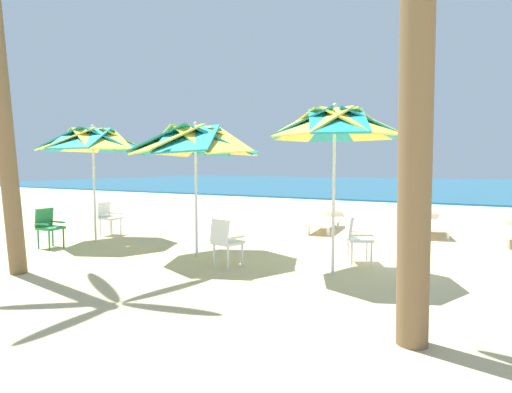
{
  "coord_description": "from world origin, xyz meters",
  "views": [
    {
      "loc": [
        1.54,
        -9.59,
        1.81
      ],
      "look_at": [
        -3.51,
        -0.15,
        1.0
      ],
      "focal_mm": 29.45,
      "sensor_mm": 36.0,
      "label": 1
    }
  ],
  "objects_px": {
    "plastic_chair_1": "(225,240)",
    "plastic_chair_0": "(356,236)",
    "beach_umbrella_1": "(196,142)",
    "sun_lounger_2": "(326,220)",
    "sun_lounger_1": "(432,224)",
    "plastic_chair_3": "(48,225)",
    "beach_umbrella_2": "(93,141)",
    "beach_umbrella_0": "(335,126)",
    "plastic_chair_2": "(108,216)"
  },
  "relations": [
    {
      "from": "plastic_chair_1",
      "to": "plastic_chair_0",
      "type": "bearing_deg",
      "value": 36.75
    },
    {
      "from": "beach_umbrella_1",
      "to": "sun_lounger_2",
      "type": "height_order",
      "value": "beach_umbrella_1"
    },
    {
      "from": "sun_lounger_1",
      "to": "sun_lounger_2",
      "type": "bearing_deg",
      "value": -165.46
    },
    {
      "from": "beach_umbrella_1",
      "to": "plastic_chair_1",
      "type": "height_order",
      "value": "beach_umbrella_1"
    },
    {
      "from": "plastic_chair_3",
      "to": "sun_lounger_1",
      "type": "distance_m",
      "value": 9.28
    },
    {
      "from": "beach_umbrella_2",
      "to": "sun_lounger_2",
      "type": "xyz_separation_m",
      "value": [
        4.19,
        4.22,
        -2.08
      ]
    },
    {
      "from": "beach_umbrella_1",
      "to": "sun_lounger_1",
      "type": "relative_size",
      "value": 1.18
    },
    {
      "from": "plastic_chair_1",
      "to": "beach_umbrella_2",
      "type": "bearing_deg",
      "value": 170.77
    },
    {
      "from": "plastic_chair_0",
      "to": "beach_umbrella_1",
      "type": "height_order",
      "value": "beach_umbrella_1"
    },
    {
      "from": "sun_lounger_1",
      "to": "sun_lounger_2",
      "type": "distance_m",
      "value": 2.74
    },
    {
      "from": "beach_umbrella_1",
      "to": "sun_lounger_1",
      "type": "height_order",
      "value": "beach_umbrella_1"
    },
    {
      "from": "beach_umbrella_0",
      "to": "beach_umbrella_2",
      "type": "relative_size",
      "value": 1.02
    },
    {
      "from": "plastic_chair_0",
      "to": "beach_umbrella_2",
      "type": "relative_size",
      "value": 0.32
    },
    {
      "from": "plastic_chair_2",
      "to": "beach_umbrella_2",
      "type": "bearing_deg",
      "value": -59.77
    },
    {
      "from": "plastic_chair_1",
      "to": "sun_lounger_1",
      "type": "bearing_deg",
      "value": 62.98
    },
    {
      "from": "plastic_chair_2",
      "to": "sun_lounger_2",
      "type": "bearing_deg",
      "value": 35.82
    },
    {
      "from": "beach_umbrella_2",
      "to": "beach_umbrella_1",
      "type": "bearing_deg",
      "value": -3.9
    },
    {
      "from": "plastic_chair_3",
      "to": "sun_lounger_2",
      "type": "relative_size",
      "value": 0.39
    },
    {
      "from": "plastic_chair_0",
      "to": "plastic_chair_3",
      "type": "height_order",
      "value": "same"
    },
    {
      "from": "beach_umbrella_1",
      "to": "sun_lounger_1",
      "type": "xyz_separation_m",
      "value": [
        3.78,
        5.12,
        -1.97
      ]
    },
    {
      "from": "plastic_chair_1",
      "to": "beach_umbrella_2",
      "type": "relative_size",
      "value": 0.32
    },
    {
      "from": "beach_umbrella_0",
      "to": "beach_umbrella_1",
      "type": "bearing_deg",
      "value": -179.96
    },
    {
      "from": "beach_umbrella_0",
      "to": "sun_lounger_2",
      "type": "bearing_deg",
      "value": 110.13
    },
    {
      "from": "plastic_chair_1",
      "to": "sun_lounger_1",
      "type": "height_order",
      "value": "plastic_chair_1"
    },
    {
      "from": "beach_umbrella_0",
      "to": "plastic_chair_3",
      "type": "distance_m",
      "value": 6.5
    },
    {
      "from": "sun_lounger_2",
      "to": "plastic_chair_0",
      "type": "bearing_deg",
      "value": -63.13
    },
    {
      "from": "sun_lounger_1",
      "to": "beach_umbrella_1",
      "type": "bearing_deg",
      "value": -126.42
    },
    {
      "from": "beach_umbrella_0",
      "to": "plastic_chair_0",
      "type": "relative_size",
      "value": 3.23
    },
    {
      "from": "plastic_chair_3",
      "to": "sun_lounger_2",
      "type": "height_order",
      "value": "plastic_chair_3"
    },
    {
      "from": "plastic_chair_1",
      "to": "beach_umbrella_0",
      "type": "bearing_deg",
      "value": 13.76
    },
    {
      "from": "plastic_chair_1",
      "to": "plastic_chair_2",
      "type": "bearing_deg",
      "value": 161.61
    },
    {
      "from": "plastic_chair_2",
      "to": "plastic_chair_3",
      "type": "xyz_separation_m",
      "value": [
        0.15,
        -1.81,
        0.0
      ]
    },
    {
      "from": "beach_umbrella_0",
      "to": "sun_lounger_2",
      "type": "relative_size",
      "value": 1.27
    },
    {
      "from": "plastic_chair_1",
      "to": "beach_umbrella_1",
      "type": "bearing_deg",
      "value": 154.88
    },
    {
      "from": "beach_umbrella_1",
      "to": "plastic_chair_3",
      "type": "bearing_deg",
      "value": -167.48
    },
    {
      "from": "sun_lounger_2",
      "to": "beach_umbrella_1",
      "type": "bearing_deg",
      "value": -104.28
    },
    {
      "from": "beach_umbrella_2",
      "to": "plastic_chair_2",
      "type": "relative_size",
      "value": 3.16
    },
    {
      "from": "beach_umbrella_0",
      "to": "plastic_chair_1",
      "type": "bearing_deg",
      "value": -166.24
    },
    {
      "from": "beach_umbrella_2",
      "to": "plastic_chair_2",
      "type": "bearing_deg",
      "value": 120.23
    },
    {
      "from": "plastic_chair_2",
      "to": "plastic_chair_3",
      "type": "bearing_deg",
      "value": -85.18
    },
    {
      "from": "beach_umbrella_1",
      "to": "plastic_chair_1",
      "type": "xyz_separation_m",
      "value": [
        0.94,
        -0.44,
        -1.76
      ]
    },
    {
      "from": "beach_umbrella_1",
      "to": "plastic_chair_3",
      "type": "distance_m",
      "value": 3.9
    },
    {
      "from": "sun_lounger_1",
      "to": "plastic_chair_2",
      "type": "bearing_deg",
      "value": -150.98
    },
    {
      "from": "plastic_chair_3",
      "to": "sun_lounger_2",
      "type": "xyz_separation_m",
      "value": [
        4.53,
        5.19,
        -0.22
      ]
    },
    {
      "from": "beach_umbrella_0",
      "to": "plastic_chair_3",
      "type": "bearing_deg",
      "value": -172.99
    },
    {
      "from": "plastic_chair_3",
      "to": "sun_lounger_1",
      "type": "relative_size",
      "value": 0.39
    },
    {
      "from": "plastic_chair_0",
      "to": "beach_umbrella_2",
      "type": "distance_m",
      "value": 6.27
    },
    {
      "from": "plastic_chair_1",
      "to": "sun_lounger_2",
      "type": "bearing_deg",
      "value": 87.81
    },
    {
      "from": "plastic_chair_1",
      "to": "plastic_chair_3",
      "type": "bearing_deg",
      "value": -175.87
    },
    {
      "from": "plastic_chair_3",
      "to": "plastic_chair_1",
      "type": "bearing_deg",
      "value": 4.13
    }
  ]
}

